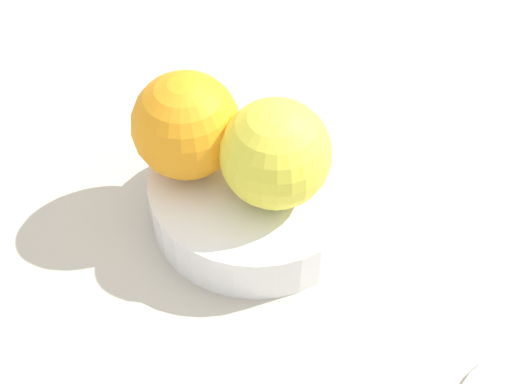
{
  "coord_description": "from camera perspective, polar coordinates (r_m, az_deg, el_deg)",
  "views": [
    {
      "loc": [
        -26.5,
        26.6,
        45.56
      ],
      "look_at": [
        0.0,
        0.0,
        2.5
      ],
      "focal_mm": 51.14,
      "sensor_mm": 36.0,
      "label": 1
    }
  ],
  "objects": [
    {
      "name": "orange_in_bowl_1",
      "position": [
        0.54,
        -5.5,
        5.21
      ],
      "size": [
        8.18,
        8.18,
        8.18
      ],
      "primitive_type": "sphere",
      "color": "orange",
      "rests_on": "fruit_bowl"
    },
    {
      "name": "orange_in_bowl_0",
      "position": [
        0.52,
        1.43,
        2.91
      ],
      "size": [
        8.13,
        8.13,
        8.13
      ],
      "primitive_type": "sphere",
      "color": "yellow",
      "rests_on": "fruit_bowl"
    },
    {
      "name": "ground_plane",
      "position": [
        0.6,
        -0.0,
        -2.21
      ],
      "size": [
        110.0,
        110.0,
        2.0
      ],
      "primitive_type": "cube",
      "color": "#BCB29E"
    },
    {
      "name": "fruit_bowl",
      "position": [
        0.58,
        -0.0,
        -0.35
      ],
      "size": [
        16.73,
        16.73,
        4.17
      ],
      "color": "white",
      "rests_on": "ground_plane"
    }
  ]
}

